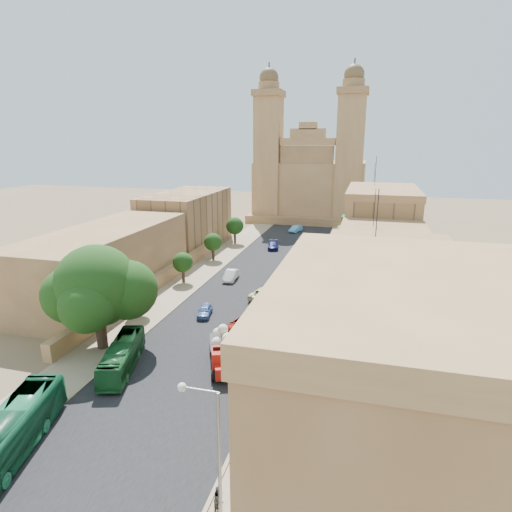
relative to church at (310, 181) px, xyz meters
The scene contains 36 objects.
ground 79.19m from the church, 90.00° to the right, with size 260.00×260.00×0.00m, color brown.
road_surface 49.54m from the church, 90.00° to the right, with size 14.00×140.00×0.01m, color black.
sidewalk_east 50.44m from the church, 78.94° to the right, with size 5.00×140.00×0.01m, color #8D765C.
sidewalk_west 50.44m from the church, 101.06° to the right, with size 5.00×140.00×0.01m, color #8D765C.
kerb_east 50.02m from the church, 81.81° to the right, with size 0.25×140.00×0.12m, color #8D765C.
kerb_west 50.02m from the church, 98.19° to the right, with size 0.25×140.00×0.12m, color #8D765C.
townhouse_a 83.22m from the church, 78.94° to the right, with size 9.00×14.00×16.40m.
townhouse_b 69.58m from the church, 76.73° to the right, with size 9.00×14.00×14.90m.
townhouse_c 56.00m from the church, 73.43° to the right, with size 9.00×14.00×17.40m.
townhouse_d 42.84m from the church, 68.07° to the right, with size 9.00×14.00×15.90m.
corner_block 96.55m from the church, 80.16° to the right, with size 9.20×10.20×15.70m.
west_wall 60.55m from the church, 102.04° to the right, with size 1.00×40.00×1.80m, color #966D44.
west_building_low 63.45m from the church, 106.54° to the right, with size 10.00×28.00×8.40m, color brown.
west_building_mid 39.27m from the church, 117.48° to the right, with size 10.00×22.00×10.00m, color #A07449.
church is the anchor object (origin of this frame).
ficus_tree 75.28m from the church, 97.19° to the right, with size 10.15×9.34×10.15m.
street_tree_a 67.69m from the church, 98.54° to the right, with size 2.72×2.72×4.19m.
street_tree_b 55.91m from the church, 100.38° to the right, with size 2.83×2.83×4.34m.
street_tree_c 44.25m from the church, 103.21° to the right, with size 2.94×2.94×4.53m.
street_tree_d 32.77m from the church, 108.09° to the right, with size 3.34×3.34×5.13m.
streetlamp 91.04m from the church, 85.13° to the right, with size 2.11×0.44×8.22m.
red_truck 75.49m from the church, 87.70° to the right, with size 4.37×6.48×3.58m.
olive_pickup 58.32m from the church, 84.92° to the right, with size 3.01×4.82×1.85m.
bus_green_south 89.36m from the church, 94.19° to the right, with size 2.48×10.61×2.96m, color #135837.
bus_green_north 78.25m from the church, 94.01° to the right, with size 2.04×8.72×2.43m, color #1B5C2A.
bus_red_east 68.45m from the church, 86.30° to the right, with size 2.23×9.52×2.65m, color red.
bus_cream_east 45.90m from the church, 81.72° to the right, with size 2.07×8.83×2.46m, color beige.
car_blue_a 65.55m from the church, 92.46° to the right, with size 1.42×3.53×1.20m, color #4467A5.
car_white_a 52.80m from the church, 94.30° to the right, with size 1.49×4.27×1.41m, color white.
car_cream 58.58m from the church, 87.54° to the right, with size 2.38×5.17×1.44m, color beige.
car_dkblue 34.08m from the church, 93.45° to the right, with size 1.89×4.66×1.35m, color #0E124B.
car_white_b 37.97m from the church, 85.05° to the right, with size 1.70×4.22×1.44m, color beige.
car_blue_b 19.14m from the church, 91.69° to the right, with size 1.49×4.27×1.41m, color #53A4CF.
pedestrian_a 65.61m from the church, 81.54° to the right, with size 0.68×0.45×1.87m, color #2E2B2F.
pedestrian_b 90.31m from the church, 85.07° to the right, with size 0.75×0.59×1.55m, color #33302C.
pedestrian_c 62.96m from the church, 81.95° to the right, with size 1.12×0.46×1.91m, color #333237.
Camera 1 is at (14.41, -28.48, 19.40)m, focal length 30.00 mm.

